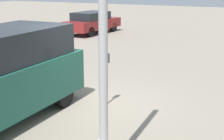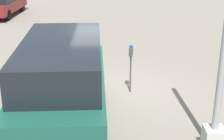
# 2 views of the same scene
# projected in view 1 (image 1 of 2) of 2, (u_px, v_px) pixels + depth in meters

# --- Properties ---
(ground_plane) EXTENTS (80.00, 80.00, 0.00)m
(ground_plane) POSITION_uv_depth(u_px,v_px,m) (90.00, 105.00, 9.47)
(ground_plane) COLOR gray
(parking_meter_near) EXTENTS (0.22, 0.14, 1.52)m
(parking_meter_near) POSITION_uv_depth(u_px,v_px,m) (106.00, 65.00, 9.21)
(parking_meter_near) COLOR #4C4C4C
(parking_meter_near) RESTS_ON ground
(lamp_post) EXTENTS (0.44, 0.44, 5.91)m
(lamp_post) POSITION_uv_depth(u_px,v_px,m) (103.00, 75.00, 5.58)
(lamp_post) COLOR beige
(lamp_post) RESTS_ON ground
(car_distant) EXTENTS (4.53, 1.98, 1.42)m
(car_distant) POSITION_uv_depth(u_px,v_px,m) (92.00, 22.00, 22.37)
(car_distant) COLOR maroon
(car_distant) RESTS_ON ground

